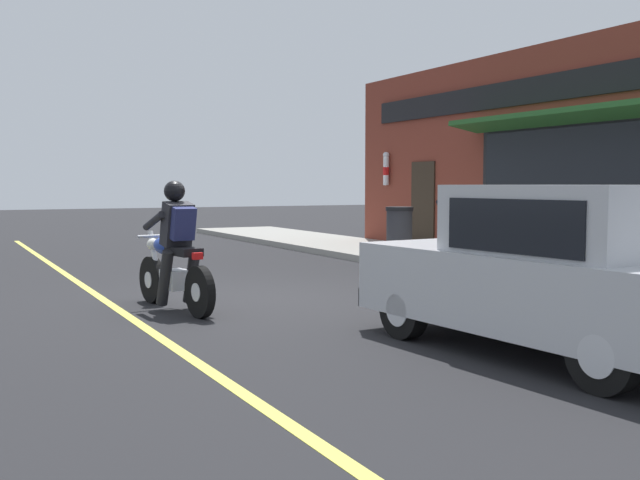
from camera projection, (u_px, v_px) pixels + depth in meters
ground_plane at (253, 300)px, 10.16m from camera, size 80.00×80.00×0.00m
sidewalk_curb at (429, 259)px, 15.14m from camera, size 2.60×22.00×0.14m
lane_stripe at (78, 282)px, 11.99m from camera, size 0.12×19.80×0.01m
storefront_building at (533, 157)px, 14.56m from camera, size 1.25×11.86×4.20m
motorcycle_with_rider at (175, 256)px, 9.31m from camera, size 0.65×2.01×1.62m
car_hatchback at (551, 272)px, 6.89m from camera, size 1.93×3.90×1.57m
traffic_cone at (550, 254)px, 12.32m from camera, size 0.36×0.36×0.60m
trash_bin at (399, 231)px, 15.10m from camera, size 0.56×0.56×0.98m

